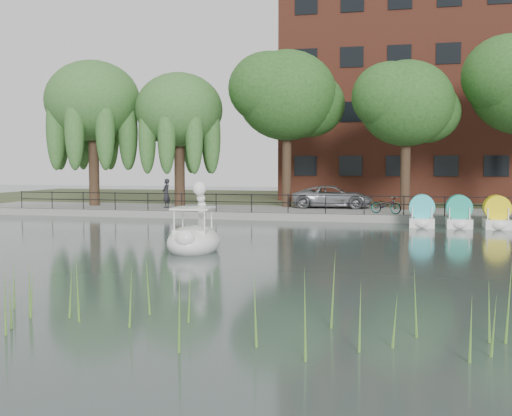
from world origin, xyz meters
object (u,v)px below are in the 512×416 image
at_px(minivan, 333,195).
at_px(pedestrian, 166,191).
at_px(swan_boat, 194,236).
at_px(bicycle, 386,204).

relative_size(minivan, pedestrian, 2.76).
bearing_deg(minivan, swan_boat, 167.01).
xyz_separation_m(pedestrian, swan_boat, (6.79, -14.51, -0.87)).
bearing_deg(swan_boat, pedestrian, 109.33).
height_order(minivan, bicycle, minivan).
distance_m(minivan, swan_boat, 17.11).
relative_size(bicycle, swan_boat, 0.58).
bearing_deg(pedestrian, swan_boat, 28.72).
height_order(pedestrian, swan_boat, swan_boat).
distance_m(minivan, pedestrian, 9.86).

